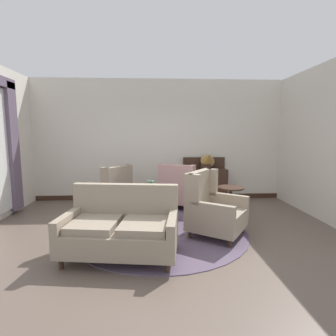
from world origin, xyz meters
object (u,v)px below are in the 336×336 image
Objects in this scene: side_table at (230,201)px; gramophone at (208,159)px; armchair_beside_settee at (111,192)px; coffee_table at (153,203)px; armchair_far_left at (180,189)px; sideboard at (205,182)px; armchair_back_corner at (213,209)px; settee at (121,228)px; porcelain_vase at (151,190)px.

side_table is 1.30× the size of gramophone.
coffee_table is at bearing 80.01° from armchair_beside_settee.
gramophone is at bearing 95.25° from side_table.
sideboard reaches higher than armchair_far_left.
armchair_beside_settee is 0.95× the size of sideboard.
sideboard is 2.07× the size of gramophone.
armchair_far_left is 1.60× the size of side_table.
side_table is (0.90, -1.06, -0.01)m from armchair_far_left.
armchair_back_corner is at bearing -97.53° from sideboard.
settee is at bearing -109.59° from coffee_table.
gramophone is (1.42, 1.65, 0.42)m from porcelain_vase.
coffee_table is 1.15m from armchair_back_corner.
sideboard is at bearing 118.18° from gramophone.
armchair_beside_settee is 1.98× the size of gramophone.
armchair_beside_settee is (-0.89, 0.94, -0.23)m from porcelain_vase.
coffee_table is 0.80× the size of armchair_far_left.
sideboard is (2.27, 0.80, 0.04)m from armchair_beside_settee.
sideboard reaches higher than side_table.
armchair_far_left reaches higher than armchair_beside_settee.
armchair_beside_settee is 2.60m from side_table.
sideboard is (-0.19, 1.65, 0.06)m from side_table.
armchair_beside_settee is at bearing 133.66° from coffee_table.
side_table is at bearing -2.74° from armchair_back_corner.
side_table is (2.46, -0.84, -0.02)m from armchair_beside_settee.
armchair_beside_settee is at bearing 109.81° from settee.
settee is 2.40m from side_table.
settee is 3.50m from sideboard.
gramophone is (1.82, 2.93, 0.69)m from settee.
armchair_back_corner is 0.83m from side_table.
settee is 2.38× the size of side_table.
armchair_beside_settee reaches higher than porcelain_vase.
settee is 1.48× the size of armchair_far_left.
armchair_far_left reaches higher than settee.
porcelain_vase is at bearing 79.91° from armchair_beside_settee.
armchair_far_left is (0.62, 1.20, -0.00)m from coffee_table.
sideboard is (1.33, 1.79, 0.05)m from coffee_table.
armchair_back_corner is (1.07, -0.56, -0.23)m from porcelain_vase.
gramophone reaches higher than porcelain_vase.
porcelain_vase is 0.28× the size of armchair_back_corner.
gramophone reaches higher than armchair_beside_settee.
armchair_back_corner is (1.02, -0.52, 0.01)m from coffee_table.
gramophone reaches higher than coffee_table.
armchair_back_corner reaches higher than side_table.
coffee_table is 1.31m from settee.
coffee_table is 0.76× the size of armchair_back_corner.
porcelain_vase is 1.23m from armchair_back_corner.
side_table is (0.50, 0.66, -0.03)m from armchair_back_corner.
gramophone is (0.05, -0.09, 0.61)m from sideboard.
armchair_back_corner is 2.18× the size of gramophone.
settee is at bearing -144.95° from side_table.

